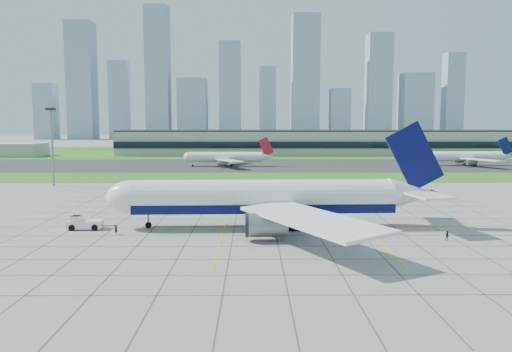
{
  "coord_description": "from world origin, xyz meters",
  "views": [
    {
      "loc": [
        -4.3,
        -98.65,
        20.94
      ],
      "look_at": [
        -3.45,
        30.27,
        7.0
      ],
      "focal_mm": 35.0,
      "sensor_mm": 36.0,
      "label": 1
    }
  ],
  "objects": [
    {
      "name": "crew_far",
      "position": [
        30.23,
        -12.23,
        0.88
      ],
      "size": [
        1.0,
        0.86,
        1.76
      ],
      "primitive_type": "imported",
      "rotation": [
        0.0,
        0.0,
        -0.26
      ],
      "color": "black",
      "rests_on": "ground"
    },
    {
      "name": "terminal",
      "position": [
        40.0,
        229.87,
        7.89
      ],
      "size": [
        260.0,
        43.0,
        15.8
      ],
      "color": "#B7B7B2",
      "rests_on": "ground"
    },
    {
      "name": "ground",
      "position": [
        0.0,
        0.0,
        0.0
      ],
      "size": [
        1400.0,
        1400.0,
        0.0
      ],
      "primitive_type": "plane",
      "color": "#9C9B96",
      "rests_on": "ground"
    },
    {
      "name": "grass_far",
      "position": [
        0.0,
        255.0,
        0.02
      ],
      "size": [
        700.0,
        145.0,
        0.04
      ],
      "primitive_type": "cube",
      "color": "#3A6C1E",
      "rests_on": "ground"
    },
    {
      "name": "light_mast",
      "position": [
        -70.0,
        65.0,
        16.18
      ],
      "size": [
        2.5,
        2.5,
        25.6
      ],
      "color": "gray",
      "rests_on": "ground"
    },
    {
      "name": "pushback_tug",
      "position": [
        -37.56,
        -2.08,
        1.2
      ],
      "size": [
        9.71,
        3.58,
        2.69
      ],
      "rotation": [
        0.0,
        0.0,
        0.03
      ],
      "color": "white",
      "rests_on": "ground"
    },
    {
      "name": "asphalt_taxiway",
      "position": [
        0.0,
        145.0,
        0.03
      ],
      "size": [
        700.0,
        75.0,
        0.04
      ],
      "primitive_type": "cube",
      "color": "#383838",
      "rests_on": "ground"
    },
    {
      "name": "grass_median",
      "position": [
        0.0,
        90.0,
        0.02
      ],
      "size": [
        700.0,
        35.0,
        0.04
      ],
      "primitive_type": "cube",
      "color": "#3A6C1E",
      "rests_on": "ground"
    },
    {
      "name": "airliner",
      "position": [
        -1.68,
        -0.43,
        5.8
      ],
      "size": [
        67.45,
        68.31,
        21.23
      ],
      "rotation": [
        0.0,
        0.0,
        0.03
      ],
      "color": "white",
      "rests_on": "ground"
    },
    {
      "name": "distant_jet_1",
      "position": [
        -16.75,
        137.48,
        4.49
      ],
      "size": [
        40.51,
        42.66,
        14.08
      ],
      "color": "white",
      "rests_on": "ground"
    },
    {
      "name": "city_skyline",
      "position": [
        -8.71,
        520.0,
        59.09
      ],
      "size": [
        523.0,
        32.4,
        160.0
      ],
      "color": "#8DA3B9",
      "rests_on": "ground"
    },
    {
      "name": "apron_markings",
      "position": [
        0.43,
        11.09,
        0.02
      ],
      "size": [
        120.0,
        130.0,
        0.03
      ],
      "color": "#474744",
      "rests_on": "ground"
    },
    {
      "name": "crew_near",
      "position": [
        -29.95,
        -6.73,
        0.95
      ],
      "size": [
        0.76,
        0.83,
        1.9
      ],
      "primitive_type": "imported",
      "rotation": [
        0.0,
        0.0,
        1.0
      ],
      "color": "black",
      "rests_on": "ground"
    },
    {
      "name": "service_block",
      "position": [
        -160.0,
        210.0,
        4.0
      ],
      "size": [
        50.0,
        25.0,
        8.0
      ],
      "primitive_type": "cube",
      "color": "#B7B7B2",
      "rests_on": "ground"
    },
    {
      "name": "distant_jet_2",
      "position": [
        99.84,
        140.95,
        4.49
      ],
      "size": [
        38.55,
        42.66,
        14.08
      ],
      "color": "white",
      "rests_on": "ground"
    }
  ]
}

